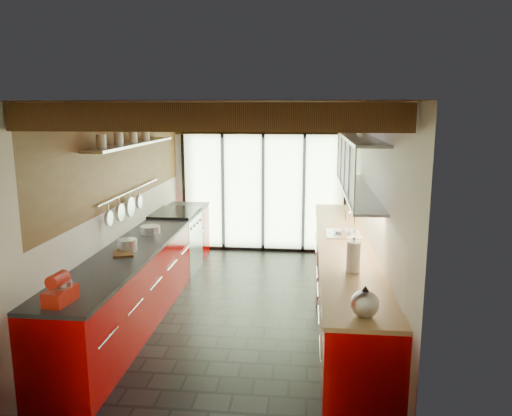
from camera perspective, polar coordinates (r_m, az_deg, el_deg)
name	(u,v)px	position (r m, az deg, el deg)	size (l,w,h in m)	color
ground	(244,308)	(6.61, -1.41, -11.35)	(5.50, 5.50, 0.00)	black
room_shell	(243,182)	(6.17, -1.49, 2.98)	(5.50, 5.50, 5.50)	silver
ceiling_beams	(247,115)	(6.48, -1.08, 10.55)	(3.14, 5.06, 4.90)	#593316
glass_door	(263,160)	(8.83, 0.82, 5.53)	(2.95, 0.10, 2.90)	#C6EAAD
left_counter	(147,271)	(6.73, -12.34, -7.02)	(0.68, 5.00, 0.92)	#B40100
range_stove	(176,241)	(8.06, -9.12, -3.78)	(0.66, 0.90, 0.97)	silver
right_counter	(344,278)	(6.42, 10.02, -7.84)	(0.68, 5.00, 0.92)	#B40100
sink_assembly	(344,231)	(6.66, 10.06, -2.65)	(0.45, 0.52, 0.43)	silver
upper_cabinets_right	(359,165)	(6.42, 11.67, 4.84)	(0.34, 3.00, 3.00)	silver
left_wall_fixtures	(131,161)	(6.63, -14.04, 5.20)	(0.28, 2.60, 0.96)	silver
stand_mixer	(60,291)	(4.59, -21.45, -8.79)	(0.20, 0.32, 0.28)	red
pot_large	(127,245)	(5.99, -14.48, -4.13)	(0.22, 0.22, 0.14)	silver
pot_small	(150,230)	(6.76, -12.00, -2.44)	(0.26, 0.26, 0.10)	silver
cutting_board	(123,253)	(5.88, -14.91, -5.01)	(0.22, 0.31, 0.03)	brown
kettle	(365,302)	(4.12, 12.33, -10.47)	(0.27, 0.30, 0.27)	silver
paper_towel	(353,257)	(5.13, 11.07, -5.56)	(0.17, 0.17, 0.37)	white
soap_bottle	(344,232)	(6.43, 10.05, -2.77)	(0.07, 0.08, 0.16)	silver
bowl	(343,232)	(6.69, 9.89, -2.68)	(0.23, 0.23, 0.06)	silver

